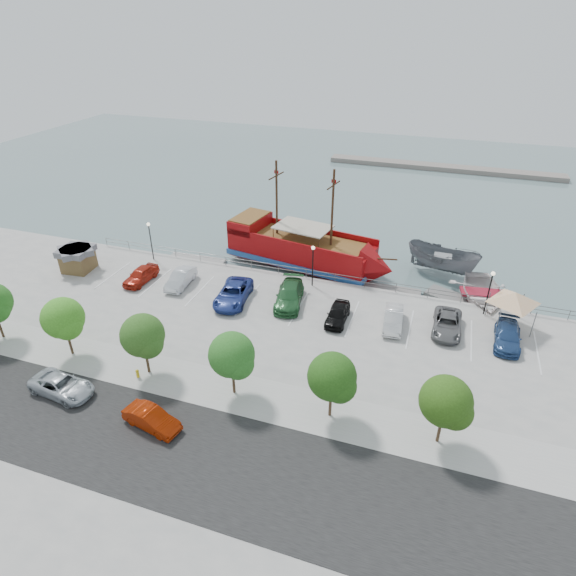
% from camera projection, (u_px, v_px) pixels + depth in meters
% --- Properties ---
extents(ground, '(160.00, 160.00, 0.00)m').
position_uv_depth(ground, '(291.00, 330.00, 42.71)').
color(ground, slate).
extents(land_slab, '(100.00, 58.00, 1.20)m').
position_uv_depth(land_slab, '(167.00, 542.00, 25.31)').
color(land_slab, gray).
rests_on(land_slab, ground).
extents(street, '(100.00, 8.00, 0.04)m').
position_uv_depth(street, '(209.00, 461.00, 29.10)').
color(street, black).
rests_on(street, land_slab).
extents(sidewalk, '(100.00, 4.00, 0.05)m').
position_uv_depth(sidewalk, '(247.00, 395.00, 34.01)').
color(sidewalk, '#9F9F9F').
rests_on(sidewalk, land_slab).
extents(seawall_railing, '(50.00, 0.06, 1.00)m').
position_uv_depth(seawall_railing, '(316.00, 275.00, 48.33)').
color(seawall_railing, '#606060').
rests_on(seawall_railing, land_slab).
extents(far_shore, '(40.00, 3.00, 0.80)m').
position_uv_depth(far_shore, '(443.00, 168.00, 84.78)').
color(far_shore, gray).
rests_on(far_shore, ground).
extents(pirate_ship, '(19.00, 8.11, 11.81)m').
position_uv_depth(pirate_ship, '(312.00, 252.00, 51.81)').
color(pirate_ship, maroon).
rests_on(pirate_ship, ground).
extents(patrol_boat, '(8.37, 5.23, 3.04)m').
position_uv_depth(patrol_boat, '(442.00, 262.00, 50.85)').
color(patrol_boat, slate).
rests_on(patrol_boat, ground).
extents(speedboat, '(6.66, 8.52, 1.61)m').
position_uv_depth(speedboat, '(482.00, 295.00, 46.25)').
color(speedboat, silver).
rests_on(speedboat, ground).
extents(dock_west, '(6.60, 2.10, 0.37)m').
position_uv_depth(dock_west, '(197.00, 260.00, 54.08)').
color(dock_west, gray).
rests_on(dock_west, ground).
extents(dock_mid, '(6.83, 2.11, 0.39)m').
position_uv_depth(dock_mid, '(386.00, 291.00, 48.22)').
color(dock_mid, slate).
rests_on(dock_mid, ground).
extents(dock_east, '(7.95, 5.00, 0.44)m').
position_uv_depth(dock_east, '(465.00, 303.00, 46.12)').
color(dock_east, slate).
rests_on(dock_east, ground).
extents(shed, '(3.30, 3.30, 2.50)m').
position_uv_depth(shed, '(77.00, 258.00, 49.71)').
color(shed, brown).
rests_on(shed, land_slab).
extents(canopy_tent, '(5.66, 5.66, 3.87)m').
position_uv_depth(canopy_tent, '(516.00, 292.00, 39.77)').
color(canopy_tent, slate).
rests_on(canopy_tent, land_slab).
extents(street_van, '(5.02, 2.69, 1.34)m').
position_uv_depth(street_van, '(62.00, 386.00, 33.91)').
color(street_van, '#A5ADB5').
rests_on(street_van, street).
extents(street_sedan, '(4.27, 2.20, 1.34)m').
position_uv_depth(street_sedan, '(152.00, 419.00, 31.17)').
color(street_sedan, '#911F03').
rests_on(street_sedan, street).
extents(fire_hydrant, '(0.25, 0.25, 0.73)m').
position_uv_depth(fire_hydrant, '(137.00, 373.00, 35.49)').
color(fire_hydrant, gold).
rests_on(fire_hydrant, sidewalk).
extents(lamp_post_left, '(0.36, 0.36, 4.28)m').
position_uv_depth(lamp_post_left, '(150.00, 234.00, 51.01)').
color(lamp_post_left, black).
rests_on(lamp_post_left, land_slab).
extents(lamp_post_mid, '(0.36, 0.36, 4.28)m').
position_uv_depth(lamp_post_mid, '(313.00, 259.00, 46.05)').
color(lamp_post_mid, black).
rests_on(lamp_post_mid, land_slab).
extents(lamp_post_right, '(0.36, 0.36, 4.28)m').
position_uv_depth(lamp_post_right, '(490.00, 285.00, 41.64)').
color(lamp_post_right, black).
rests_on(lamp_post_right, land_slab).
extents(tree_b, '(3.30, 3.20, 5.00)m').
position_uv_depth(tree_b, '(64.00, 320.00, 36.39)').
color(tree_b, '#473321').
rests_on(tree_b, sidewalk).
extents(tree_c, '(3.30, 3.20, 5.00)m').
position_uv_depth(tree_c, '(144.00, 337.00, 34.46)').
color(tree_c, '#473321').
rests_on(tree_c, sidewalk).
extents(tree_d, '(3.30, 3.20, 5.00)m').
position_uv_depth(tree_d, '(233.00, 357.00, 32.53)').
color(tree_d, '#473321').
rests_on(tree_d, sidewalk).
extents(tree_e, '(3.30, 3.20, 5.00)m').
position_uv_depth(tree_e, '(334.00, 379.00, 30.60)').
color(tree_e, '#473321').
rests_on(tree_e, sidewalk).
extents(tree_f, '(3.30, 3.20, 5.00)m').
position_uv_depth(tree_f, '(448.00, 404.00, 28.67)').
color(tree_f, '#473321').
rests_on(tree_f, sidewalk).
extents(parked_car_a, '(2.00, 4.47, 1.49)m').
position_uv_depth(parked_car_a, '(141.00, 275.00, 47.83)').
color(parked_car_a, '#A62011').
rests_on(parked_car_a, land_slab).
extents(parked_car_b, '(1.82, 4.56, 1.48)m').
position_uv_depth(parked_car_b, '(181.00, 279.00, 47.20)').
color(parked_car_b, silver).
rests_on(parked_car_b, land_slab).
extents(parked_car_c, '(3.37, 6.05, 1.60)m').
position_uv_depth(parked_car_c, '(233.00, 293.00, 44.62)').
color(parked_car_c, navy).
rests_on(parked_car_c, land_slab).
extents(parked_car_d, '(3.29, 6.03, 1.66)m').
position_uv_depth(parked_car_d, '(289.00, 295.00, 44.26)').
color(parked_car_d, '#265F30').
rests_on(parked_car_d, land_slab).
extents(parked_car_e, '(1.76, 4.24, 1.44)m').
position_uv_depth(parked_car_e, '(338.00, 314.00, 41.80)').
color(parked_car_e, black).
rests_on(parked_car_e, land_slab).
extents(parked_car_f, '(1.92, 4.54, 1.46)m').
position_uv_depth(parked_car_f, '(393.00, 319.00, 41.10)').
color(parked_car_f, silver).
rests_on(parked_car_f, land_slab).
extents(parked_car_g, '(2.33, 5.03, 1.40)m').
position_uv_depth(parked_car_g, '(447.00, 324.00, 40.50)').
color(parked_car_g, slate).
rests_on(parked_car_g, land_slab).
extents(parked_car_h, '(2.24, 5.00, 1.42)m').
position_uv_depth(parked_car_h, '(508.00, 336.00, 38.98)').
color(parked_car_h, navy).
rests_on(parked_car_h, land_slab).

